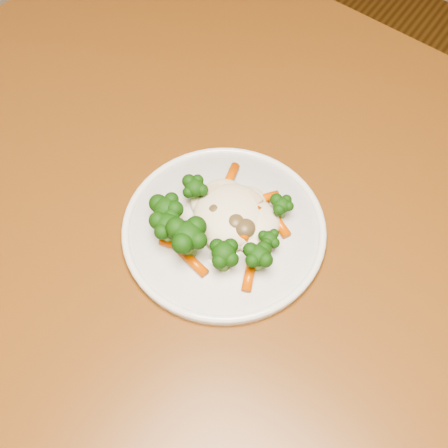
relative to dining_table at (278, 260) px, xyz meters
The scene contains 3 objects.
dining_table is the anchor object (origin of this frame).
plate 0.12m from the dining_table, 137.70° to the right, with size 0.26×0.26×0.01m, color white.
meal 0.15m from the dining_table, 133.65° to the right, with size 0.17×0.17×0.05m.
Camera 1 is at (-0.19, -0.52, 1.36)m, focal length 45.00 mm.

